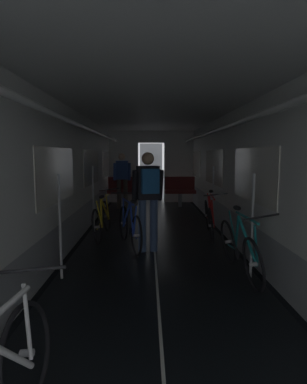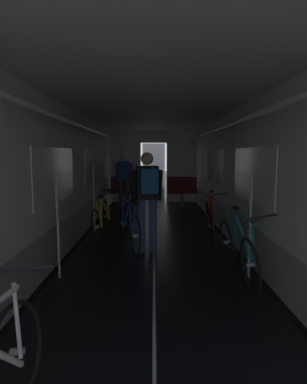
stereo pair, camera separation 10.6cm
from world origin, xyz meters
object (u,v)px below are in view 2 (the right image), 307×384
(bicycle_teal, at_px, (237,248))
(person_standing_near_bench, at_px, (124,177))
(bicycle_red, at_px, (209,218))
(person_cyclist_aisle, at_px, (147,193))
(bicycle_yellow, at_px, (102,219))
(bench_seat_far_right, at_px, (182,189))
(bicycle_blue_in_aisle, at_px, (129,226))
(bench_seat_far_left, at_px, (125,189))

(bicycle_teal, bearing_deg, person_standing_near_bench, 110.26)
(bicycle_red, height_order, person_cyclist_aisle, person_cyclist_aisle)
(bicycle_yellow, distance_m, person_standing_near_bench, 3.54)
(bench_seat_far_right, xyz_separation_m, person_cyclist_aisle, (-1.01, -4.80, 0.45))
(bicycle_yellow, relative_size, bicycle_teal, 1.00)
(bicycle_red, height_order, person_standing_near_bench, person_standing_near_bench)
(bench_seat_far_right, height_order, bicycle_blue_in_aisle, bench_seat_far_right)
(bench_seat_far_right, distance_m, bicycle_teal, 5.90)
(person_cyclist_aisle, distance_m, bicycle_blue_in_aisle, 0.76)
(bicycle_red, xyz_separation_m, bicycle_teal, (0.01, -2.12, -0.00))
(bicycle_teal, height_order, person_standing_near_bench, person_standing_near_bench)
(bench_seat_far_right, height_order, person_standing_near_bench, person_standing_near_bench)
(bench_seat_far_right, bearing_deg, bicycle_blue_in_aisle, -106.45)
(bicycle_teal, bearing_deg, bicycle_red, 90.34)
(bicycle_teal, xyz_separation_m, person_cyclist_aisle, (-1.25, 1.09, 0.64))
(bench_seat_far_left, distance_m, bicycle_teal, 6.24)
(bench_seat_far_left, distance_m, bicycle_yellow, 3.87)
(bicycle_teal, bearing_deg, bench_seat_far_left, 109.09)
(bicycle_yellow, bearing_deg, person_standing_near_bench, 87.98)
(bench_seat_far_left, distance_m, person_cyclist_aisle, 4.89)
(bench_seat_far_right, distance_m, bicycle_yellow, 4.32)
(bicycle_red, bearing_deg, person_cyclist_aisle, -140.06)
(bench_seat_far_right, bearing_deg, bicycle_yellow, -116.44)
(bicycle_yellow, relative_size, bicycle_blue_in_aisle, 1.03)
(bicycle_red, height_order, bicycle_blue_in_aisle, bicycle_red)
(bicycle_blue_in_aisle, bearing_deg, bicycle_yellow, 130.55)
(person_standing_near_bench, bearing_deg, bicycle_blue_in_aisle, -83.73)
(bench_seat_far_right, relative_size, bicycle_yellow, 0.58)
(bicycle_yellow, bearing_deg, bicycle_teal, -43.26)
(person_standing_near_bench, bearing_deg, bicycle_red, -59.20)
(bicycle_red, xyz_separation_m, person_standing_near_bench, (-2.02, 3.40, 0.59))
(bench_seat_far_right, height_order, person_cyclist_aisle, person_cyclist_aisle)
(bench_seat_far_right, height_order, bicycle_yellow, bicycle_yellow)
(bicycle_blue_in_aisle, bearing_deg, person_standing_near_bench, 96.27)
(bicycle_blue_in_aisle, relative_size, person_standing_near_bench, 0.97)
(bench_seat_far_left, height_order, bench_seat_far_right, same)
(bench_seat_far_right, bearing_deg, person_standing_near_bench, -168.17)
(bicycle_yellow, distance_m, bicycle_blue_in_aisle, 0.89)
(bench_seat_far_left, bearing_deg, bicycle_blue_in_aisle, -84.22)
(person_cyclist_aisle, xyz_separation_m, bicycle_blue_in_aisle, (-0.33, 0.26, -0.63))
(person_cyclist_aisle, bearing_deg, bicycle_red, 39.94)
(bench_seat_far_right, relative_size, bicycle_blue_in_aisle, 0.60)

